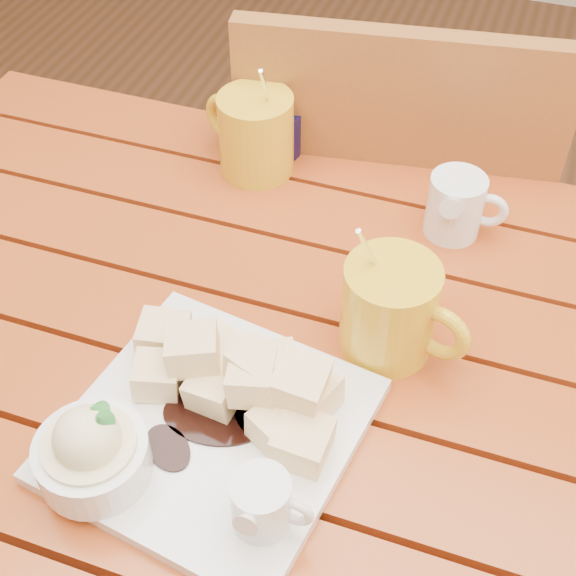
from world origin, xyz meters
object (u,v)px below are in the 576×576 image
at_px(table, 285,410).
at_px(coffee_mug_right, 392,309).
at_px(chair_far, 387,226).
at_px(coffee_mug_left, 254,132).
at_px(dessert_plate, 193,423).

relative_size(table, coffee_mug_right, 7.15).
distance_m(coffee_mug_right, chair_far, 0.53).
distance_m(table, coffee_mug_left, 0.37).
relative_size(table, dessert_plate, 3.93).
bearing_deg(table, coffee_mug_right, 24.09).
height_order(table, coffee_mug_left, coffee_mug_left).
relative_size(coffee_mug_left, coffee_mug_right, 0.99).
bearing_deg(coffee_mug_right, table, -140.96).
distance_m(coffee_mug_left, chair_far, 0.38).
bearing_deg(table, coffee_mug_left, 116.38).
bearing_deg(coffee_mug_left, table, -40.85).
xyz_separation_m(dessert_plate, chair_far, (0.05, 0.63, -0.26)).
distance_m(coffee_mug_left, coffee_mug_right, 0.35).
bearing_deg(dessert_plate, chair_far, 85.06).
xyz_separation_m(table, chair_far, (0.01, 0.49, -0.12)).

